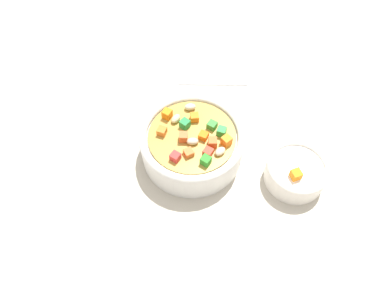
{
  "coord_description": "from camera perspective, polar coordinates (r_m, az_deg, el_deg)",
  "views": [
    {
      "loc": [
        -31.17,
        1.79,
        49.64
      ],
      "look_at": [
        0.0,
        0.0,
        2.9
      ],
      "focal_mm": 33.86,
      "sensor_mm": 36.0,
      "label": 1
    }
  ],
  "objects": [
    {
      "name": "side_bowl_small",
      "position": [
        0.57,
        16.05,
        -4.25
      ],
      "size": [
        9.16,
        9.16,
        4.81
      ],
      "color": "white",
      "rests_on": "ground_plane"
    },
    {
      "name": "ground_plane",
      "position": [
        0.59,
        0.0,
        -2.09
      ],
      "size": [
        140.0,
        140.0,
        2.0
      ],
      "primitive_type": "cube",
      "color": "#BAB2A0"
    },
    {
      "name": "soup_bowl_main",
      "position": [
        0.56,
        0.01,
        0.12
      ],
      "size": [
        16.12,
        16.12,
        6.7
      ],
      "color": "white",
      "rests_on": "ground_plane"
    },
    {
      "name": "spoon",
      "position": [
        0.68,
        -1.95,
        9.67
      ],
      "size": [
        2.98,
        21.35,
        0.72
      ],
      "rotation": [
        0.0,
        0.0,
        1.5
      ],
      "color": "silver",
      "rests_on": "ground_plane"
    }
  ]
}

